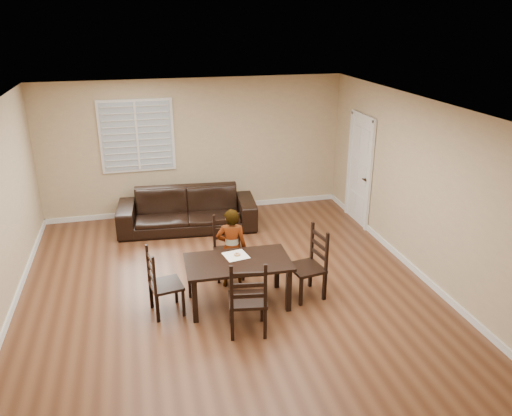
{
  "coord_description": "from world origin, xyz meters",
  "views": [
    {
      "loc": [
        -1.14,
        -6.17,
        3.84
      ],
      "look_at": [
        0.6,
        0.86,
        1.0
      ],
      "focal_mm": 35.0,
      "sensor_mm": 36.0,
      "label": 1
    }
  ],
  "objects_px": {
    "child": "(232,248)",
    "sofa": "(187,210)",
    "dining_table": "(238,267)",
    "chair_far": "(248,304)",
    "donut": "(237,254)",
    "chair_near": "(227,247)",
    "chair_right": "(314,265)",
    "chair_left": "(157,285)"
  },
  "relations": [
    {
      "from": "child",
      "to": "sofa",
      "type": "xyz_separation_m",
      "value": [
        -0.4,
        2.32,
        -0.24
      ]
    },
    {
      "from": "dining_table",
      "to": "chair_far",
      "type": "distance_m",
      "value": 0.79
    },
    {
      "from": "donut",
      "to": "sofa",
      "type": "xyz_separation_m",
      "value": [
        -0.4,
        2.68,
        -0.32
      ]
    },
    {
      "from": "chair_near",
      "to": "donut",
      "type": "distance_m",
      "value": 0.81
    },
    {
      "from": "dining_table",
      "to": "chair_right",
      "type": "bearing_deg",
      "value": 1.3
    },
    {
      "from": "chair_near",
      "to": "chair_far",
      "type": "bearing_deg",
      "value": -90.36
    },
    {
      "from": "dining_table",
      "to": "chair_right",
      "type": "distance_m",
      "value": 1.12
    },
    {
      "from": "donut",
      "to": "dining_table",
      "type": "bearing_deg",
      "value": -97.94
    },
    {
      "from": "chair_near",
      "to": "chair_right",
      "type": "distance_m",
      "value": 1.43
    },
    {
      "from": "dining_table",
      "to": "chair_left",
      "type": "height_order",
      "value": "chair_left"
    },
    {
      "from": "chair_near",
      "to": "chair_left",
      "type": "distance_m",
      "value": 1.46
    },
    {
      "from": "chair_left",
      "to": "chair_right",
      "type": "distance_m",
      "value": 2.22
    },
    {
      "from": "chair_far",
      "to": "sofa",
      "type": "relative_size",
      "value": 0.41
    },
    {
      "from": "chair_right",
      "to": "chair_left",
      "type": "bearing_deg",
      "value": -100.28
    },
    {
      "from": "child",
      "to": "chair_left",
      "type": "bearing_deg",
      "value": 34.75
    },
    {
      "from": "child",
      "to": "donut",
      "type": "distance_m",
      "value": 0.37
    },
    {
      "from": "dining_table",
      "to": "chair_near",
      "type": "xyz_separation_m",
      "value": [
        0.03,
        0.93,
        -0.14
      ]
    },
    {
      "from": "child",
      "to": "sofa",
      "type": "bearing_deg",
      "value": -70.21
    },
    {
      "from": "child",
      "to": "donut",
      "type": "relative_size",
      "value": 13.3
    },
    {
      "from": "chair_right",
      "to": "child",
      "type": "bearing_deg",
      "value": -125.56
    },
    {
      "from": "dining_table",
      "to": "sofa",
      "type": "height_order",
      "value": "sofa"
    },
    {
      "from": "dining_table",
      "to": "chair_left",
      "type": "bearing_deg",
      "value": -178.79
    },
    {
      "from": "chair_left",
      "to": "chair_right",
      "type": "xyz_separation_m",
      "value": [
        2.22,
        -0.01,
        0.03
      ]
    },
    {
      "from": "chair_left",
      "to": "sofa",
      "type": "bearing_deg",
      "value": -24.12
    },
    {
      "from": "chair_right",
      "to": "sofa",
      "type": "relative_size",
      "value": 0.41
    },
    {
      "from": "chair_right",
      "to": "donut",
      "type": "bearing_deg",
      "value": -108.64
    },
    {
      "from": "chair_near",
      "to": "sofa",
      "type": "height_order",
      "value": "chair_near"
    },
    {
      "from": "dining_table",
      "to": "donut",
      "type": "xyz_separation_m",
      "value": [
        0.02,
        0.16,
        0.11
      ]
    },
    {
      "from": "chair_far",
      "to": "donut",
      "type": "distance_m",
      "value": 0.97
    },
    {
      "from": "chair_near",
      "to": "child",
      "type": "xyz_separation_m",
      "value": [
        -0.01,
        -0.41,
        0.18
      ]
    },
    {
      "from": "chair_far",
      "to": "chair_left",
      "type": "relative_size",
      "value": 1.09
    },
    {
      "from": "dining_table",
      "to": "sofa",
      "type": "distance_m",
      "value": 2.87
    },
    {
      "from": "dining_table",
      "to": "child",
      "type": "xyz_separation_m",
      "value": [
        0.01,
        0.52,
        0.03
      ]
    },
    {
      "from": "dining_table",
      "to": "sofa",
      "type": "xyz_separation_m",
      "value": [
        -0.38,
        2.84,
        -0.21
      ]
    },
    {
      "from": "chair_near",
      "to": "sofa",
      "type": "relative_size",
      "value": 0.38
    },
    {
      "from": "chair_near",
      "to": "sofa",
      "type": "distance_m",
      "value": 1.96
    },
    {
      "from": "chair_far",
      "to": "sofa",
      "type": "bearing_deg",
      "value": -75.67
    },
    {
      "from": "chair_far",
      "to": "chair_right",
      "type": "height_order",
      "value": "chair_far"
    },
    {
      "from": "chair_far",
      "to": "chair_left",
      "type": "distance_m",
      "value": 1.33
    },
    {
      "from": "child",
      "to": "chair_right",
      "type": "bearing_deg",
      "value": 164.47
    },
    {
      "from": "chair_far",
      "to": "chair_left",
      "type": "bearing_deg",
      "value": -27.62
    },
    {
      "from": "chair_near",
      "to": "child",
      "type": "bearing_deg",
      "value": -89.86
    }
  ]
}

